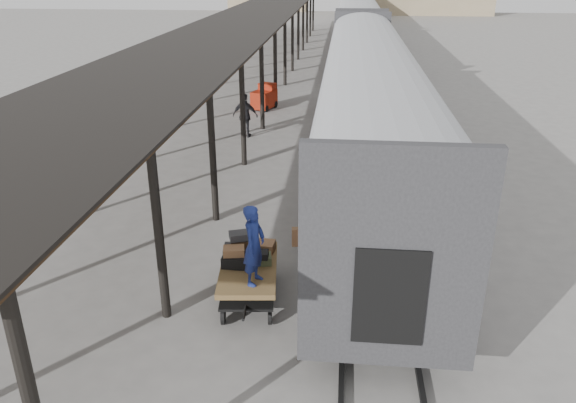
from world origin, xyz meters
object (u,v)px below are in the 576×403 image
(baggage_cart, at_px, (249,274))
(pedestrian, at_px, (245,116))
(luggage_tug, at_px, (264,98))
(porter, at_px, (254,245))

(baggage_cart, bearing_deg, pedestrian, 94.20)
(luggage_tug, distance_m, pedestrian, 5.18)
(baggage_cart, bearing_deg, porter, -74.75)
(baggage_cart, xyz_separation_m, porter, (0.25, -0.65, 1.10))
(baggage_cart, distance_m, luggage_tug, 18.08)
(luggage_tug, height_order, pedestrian, pedestrian)
(baggage_cart, distance_m, porter, 1.30)
(baggage_cart, relative_size, pedestrian, 1.31)
(luggage_tug, xyz_separation_m, porter, (2.38, -18.60, 1.15))
(luggage_tug, relative_size, pedestrian, 0.87)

